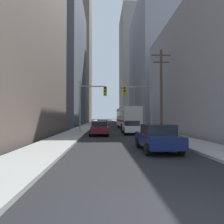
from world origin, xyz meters
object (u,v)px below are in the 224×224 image
object	(u,v)px
sedan_maroon	(99,128)
traffic_signal_near_right	(139,99)
sedan_green	(102,124)
city_bus	(127,117)
sedan_navy	(157,137)
sedan_white	(131,127)
traffic_signal_near_left	(92,99)

from	to	relation	value
sedan_maroon	traffic_signal_near_right	world-z (taller)	traffic_signal_near_right
sedan_green	traffic_signal_near_right	distance (m)	10.66
city_bus	traffic_signal_near_right	xyz separation A→B (m)	(0.17, -9.97, 2.09)
city_bus	sedan_maroon	size ratio (longest dim) A/B	2.72
city_bus	sedan_maroon	xyz separation A→B (m)	(-4.34, -11.46, -1.16)
sedan_navy	sedan_white	distance (m)	11.53
sedan_white	sedan_maroon	bearing A→B (deg)	-158.59
city_bus	sedan_green	xyz separation A→B (m)	(-4.06, -0.75, -1.16)
sedan_navy	sedan_white	bearing A→B (deg)	89.48
city_bus	sedan_maroon	bearing A→B (deg)	-110.76
sedan_green	traffic_signal_near_left	distance (m)	9.85
sedan_green	traffic_signal_near_right	world-z (taller)	traffic_signal_near_right
sedan_white	sedan_maroon	size ratio (longest dim) A/B	1.00
city_bus	sedan_green	size ratio (longest dim) A/B	2.74
sedan_white	traffic_signal_near_left	bearing A→B (deg)	179.01
city_bus	sedan_navy	bearing A→B (deg)	-92.28
sedan_navy	traffic_signal_near_right	bearing A→B (deg)	84.93
city_bus	sedan_navy	xyz separation A→B (m)	(-0.86, -21.58, -1.16)
traffic_signal_near_left	traffic_signal_near_right	xyz separation A→B (m)	(5.41, 0.00, 0.02)
sedan_white	sedan_maroon	distance (m)	3.85
traffic_signal_near_left	sedan_maroon	bearing A→B (deg)	-58.87
traffic_signal_near_left	traffic_signal_near_right	size ratio (longest dim) A/B	1.00
sedan_white	sedan_green	world-z (taller)	same
city_bus	sedan_white	xyz separation A→B (m)	(-0.76, -10.05, -1.16)
sedan_maroon	traffic_signal_near_left	size ratio (longest dim) A/B	0.71
sedan_navy	sedan_green	world-z (taller)	same
traffic_signal_near_right	city_bus	bearing A→B (deg)	90.98
sedan_white	traffic_signal_near_right	bearing A→B (deg)	4.81
city_bus	traffic_signal_near_left	world-z (taller)	traffic_signal_near_left
sedan_maroon	sedan_white	bearing A→B (deg)	21.41
sedan_navy	city_bus	bearing A→B (deg)	87.72
sedan_maroon	traffic_signal_near_right	size ratio (longest dim) A/B	0.71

